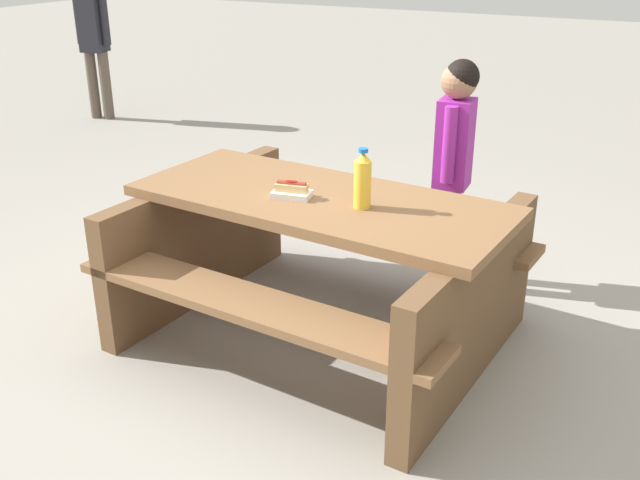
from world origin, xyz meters
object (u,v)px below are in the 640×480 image
Objects in this scene: child_in_coat at (455,145)px; bystander_adult at (92,23)px; picnic_table at (320,255)px; soda_bottle at (363,180)px; hotdog_tray at (292,191)px.

bystander_adult is at bearing -23.87° from child_in_coat.
child_in_coat is 5.02m from bystander_adult.
picnic_table is 1.21× the size of bystander_adult.
soda_bottle is 5.38m from bystander_adult.
child_in_coat is (-0.46, -0.98, 0.04)m from hotdog_tray.
bystander_adult reaches higher than child_in_coat.
picnic_table is at bearing 145.26° from bystander_adult.
hotdog_tray reaches higher than picnic_table.
soda_bottle reaches higher than hotdog_tray.
child_in_coat is at bearing -96.93° from soda_bottle.
picnic_table is 9.54× the size of hotdog_tray.
soda_bottle is 0.36m from hotdog_tray.
soda_bottle is (-0.24, 0.04, 0.43)m from picnic_table.
bystander_adult reaches higher than soda_bottle.
picnic_table is 1.04m from child_in_coat.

